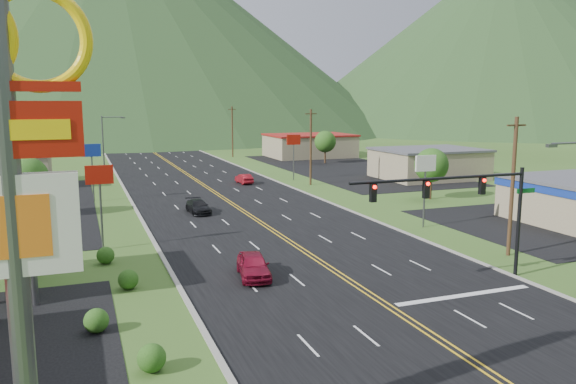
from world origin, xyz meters
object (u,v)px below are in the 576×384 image
object	(u,v)px
traffic_signal	(468,198)
car_dark_mid	(198,207)
pylon_sign	(9,174)
car_red_near	(253,266)
car_red_far	(244,179)
streetlight_west	(105,143)

from	to	relation	value
traffic_signal	car_dark_mid	size ratio (longest dim) A/B	2.94
pylon_sign	car_red_near	xyz separation A→B (m)	(11.62, 17.48, -8.52)
car_red_far	streetlight_west	bearing A→B (deg)	-36.29
traffic_signal	car_red_near	xyz separation A→B (m)	(-11.86, 5.49, -4.55)
streetlight_west	car_red_far	size ratio (longest dim) A/B	2.30
pylon_sign	streetlight_west	distance (m)	68.33
streetlight_west	car_red_near	bearing A→B (deg)	-82.89
streetlight_west	car_red_far	world-z (taller)	streetlight_west
car_red_near	car_red_far	size ratio (longest dim) A/B	1.17
traffic_signal	car_red_near	distance (m)	13.84
pylon_sign	streetlight_west	size ratio (longest dim) A/B	1.56
streetlight_west	car_dark_mid	world-z (taller)	streetlight_west
traffic_signal	streetlight_west	world-z (taller)	streetlight_west
streetlight_west	car_red_far	distance (m)	20.86
pylon_sign	car_red_far	world-z (taller)	pylon_sign
streetlight_west	car_red_near	size ratio (longest dim) A/B	1.97
streetlight_west	car_dark_mid	distance (m)	30.12
streetlight_west	pylon_sign	bearing A→B (deg)	-94.47
car_red_near	car_red_far	bearing A→B (deg)	83.62
pylon_sign	traffic_signal	xyz separation A→B (m)	(23.48, 12.00, -3.97)
car_red_near	car_dark_mid	world-z (taller)	car_red_near
streetlight_west	car_dark_mid	bearing A→B (deg)	-75.99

